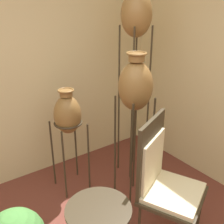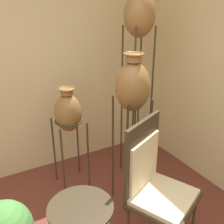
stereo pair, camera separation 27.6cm
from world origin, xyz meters
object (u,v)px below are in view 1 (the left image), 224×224
vase_stand_medium (135,88)px  vase_stand_short (68,116)px  chair (163,178)px  vase_stand_tall (136,19)px

vase_stand_medium → vase_stand_short: vase_stand_medium is taller
vase_stand_medium → chair: (-0.12, -0.53, -0.63)m
vase_stand_tall → vase_stand_medium: vase_stand_tall is taller
vase_stand_short → vase_stand_tall: bearing=-11.0°
chair → vase_stand_tall: bearing=39.8°
vase_stand_tall → vase_stand_short: 1.22m
vase_stand_tall → vase_stand_medium: 0.78m
vase_stand_short → vase_stand_medium: bearing=-52.1°
vase_stand_short → chair: vase_stand_short is taller
vase_stand_medium → chair: bearing=-102.6°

